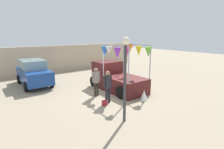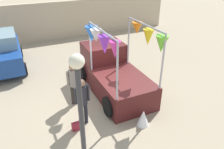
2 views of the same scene
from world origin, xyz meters
The scene contains 9 objects.
ground_plane centered at (0.00, 0.00, 0.00)m, with size 60.00×60.00×0.00m, color gray.
vendor_truck centered at (0.87, 0.76, 0.89)m, with size 2.40×4.09×3.08m.
parked_car centered at (-3.39, 5.04, 0.94)m, with size 1.88×4.00×1.88m.
person_customer centered at (-1.05, -1.00, 1.09)m, with size 0.53×0.34×1.78m.
person_vendor centered at (-0.97, 0.31, 1.06)m, with size 0.53×0.34×1.75m.
handbag centered at (-1.40, -1.20, 0.14)m, with size 0.28×0.16×0.28m, color maroon.
street_lamp centered at (-1.70, -3.13, 2.37)m, with size 0.32×0.32×3.59m.
brick_boundary_wall centered at (0.00, 8.74, 1.30)m, with size 18.00×0.36×2.60m, color tan.
folded_kite_bundle_white centered at (0.80, -1.96, 0.30)m, with size 0.44×0.44×0.60m, color white.
Camera 2 is at (-2.70, -6.92, 5.20)m, focal length 35.00 mm.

